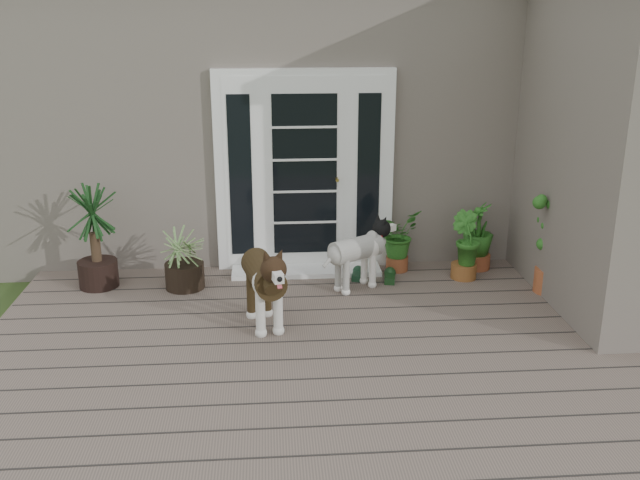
{
  "coord_description": "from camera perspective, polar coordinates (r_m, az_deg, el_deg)",
  "views": [
    {
      "loc": [
        -0.6,
        -4.79,
        2.85
      ],
      "look_at": [
        -0.1,
        1.75,
        0.7
      ],
      "focal_mm": 39.75,
      "sensor_mm": 36.0,
      "label": 1
    }
  ],
  "objects": [
    {
      "name": "sapling",
      "position": [
        7.28,
        18.64,
        2.45
      ],
      "size": [
        0.65,
        0.65,
        1.76
      ],
      "primitive_type": null,
      "rotation": [
        0.0,
        0.0,
        0.3
      ],
      "color": "#1C5A19",
      "rests_on": "deck"
    },
    {
      "name": "yucca",
      "position": [
        7.49,
        -17.7,
        0.33
      ],
      "size": [
        0.94,
        0.94,
        1.09
      ],
      "primitive_type": null,
      "rotation": [
        0.0,
        0.0,
        -0.28
      ],
      "color": "black",
      "rests_on": "deck"
    },
    {
      "name": "door_step",
      "position": [
        7.69,
        -1.11,
        -2.45
      ],
      "size": [
        1.6,
        0.4,
        0.05
      ],
      "primitive_type": "cube",
      "color": "white",
      "rests_on": "deck"
    },
    {
      "name": "door_unit",
      "position": [
        7.58,
        -1.25,
        5.54
      ],
      "size": [
        1.9,
        0.14,
        2.15
      ],
      "primitive_type": "cube",
      "color": "white",
      "rests_on": "deck"
    },
    {
      "name": "deck",
      "position": [
        5.92,
        1.99,
        -9.97
      ],
      "size": [
        6.2,
        4.6,
        0.12
      ],
      "primitive_type": "cube",
      "color": "#6B5B4C",
      "rests_on": "ground"
    },
    {
      "name": "house_main",
      "position": [
        9.54,
        -0.73,
        10.32
      ],
      "size": [
        7.4,
        4.0,
        3.1
      ],
      "primitive_type": "cube",
      "color": "#665E54",
      "rests_on": "ground"
    },
    {
      "name": "clog_right",
      "position": [
        7.49,
        5.64,
        -2.93
      ],
      "size": [
        0.2,
        0.34,
        0.09
      ],
      "primitive_type": null,
      "rotation": [
        0.0,
        0.0,
        -0.19
      ],
      "color": "#143315",
      "rests_on": "deck"
    },
    {
      "name": "herb_a",
      "position": [
        7.71,
        6.26,
        -0.34
      ],
      "size": [
        0.66,
        0.66,
        0.59
      ],
      "primitive_type": "imported",
      "rotation": [
        0.0,
        0.0,
        0.79
      ],
      "color": "#205E1A",
      "rests_on": "deck"
    },
    {
      "name": "herb_b",
      "position": [
        7.61,
        11.56,
        -1.19
      ],
      "size": [
        0.49,
        0.49,
        0.52
      ],
      "primitive_type": "imported",
      "rotation": [
        0.0,
        0.0,
        2.26
      ],
      "color": "#28651D",
      "rests_on": "deck"
    },
    {
      "name": "herb_c",
      "position": [
        7.92,
        12.57,
        -0.15
      ],
      "size": [
        0.45,
        0.45,
        0.6
      ],
      "primitive_type": "imported",
      "rotation": [
        0.0,
        0.0,
        4.55
      ],
      "color": "#1F5518",
      "rests_on": "deck"
    },
    {
      "name": "white_dog",
      "position": [
        7.16,
        2.92,
        -1.6
      ],
      "size": [
        0.81,
        0.67,
        0.63
      ],
      "primitive_type": null,
      "rotation": [
        0.0,
        0.0,
        -1.01
      ],
      "color": "silver",
      "rests_on": "deck"
    },
    {
      "name": "spider_plant",
      "position": [
        7.29,
        -10.93,
        -1.19
      ],
      "size": [
        0.87,
        0.87,
        0.71
      ],
      "primitive_type": null,
      "rotation": [
        0.0,
        0.0,
        -0.39
      ],
      "color": "#82A364",
      "rests_on": "deck"
    },
    {
      "name": "brindle_dog",
      "position": [
        6.31,
        -4.55,
        -3.87
      ],
      "size": [
        0.57,
        0.94,
        0.73
      ],
      "primitive_type": null,
      "rotation": [
        0.0,
        0.0,
        3.37
      ],
      "color": "#3F2E17",
      "rests_on": "deck"
    },
    {
      "name": "clog_left",
      "position": [
        7.53,
        3.02,
        -2.76
      ],
      "size": [
        0.2,
        0.31,
        0.09
      ],
      "primitive_type": null,
      "rotation": [
        0.0,
        0.0,
        -0.23
      ],
      "color": "#153520",
      "rests_on": "deck"
    }
  ]
}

